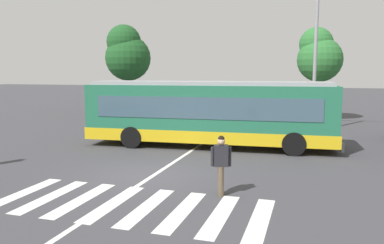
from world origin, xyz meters
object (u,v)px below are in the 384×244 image
(parked_car_champagne, at_px, (296,113))
(pedestrian_crossing_street, at_px, (221,162))
(city_transit_bus, at_px, (209,113))
(background_tree_right, at_px, (319,55))
(twin_arm_street_lamp, at_px, (316,41))
(parked_car_black, at_px, (255,111))
(parked_car_silver, at_px, (216,110))
(background_tree_left, at_px, (127,53))

(parked_car_champagne, bearing_deg, pedestrian_crossing_street, -95.17)
(city_transit_bus, height_order, background_tree_right, background_tree_right)
(pedestrian_crossing_street, xyz_separation_m, twin_arm_street_lamp, (2.50, 12.89, 4.28))
(twin_arm_street_lamp, xyz_separation_m, background_tree_right, (0.27, 6.11, -0.57))
(parked_car_black, height_order, parked_car_champagne, same)
(parked_car_champagne, height_order, background_tree_right, background_tree_right)
(twin_arm_street_lamp, bearing_deg, background_tree_right, 87.44)
(city_transit_bus, xyz_separation_m, pedestrian_crossing_street, (2.16, -6.89, -0.62))
(pedestrian_crossing_street, distance_m, parked_car_champagne, 15.85)
(city_transit_bus, bearing_deg, pedestrian_crossing_street, -72.61)
(pedestrian_crossing_street, bearing_deg, background_tree_right, 81.69)
(pedestrian_crossing_street, xyz_separation_m, parked_car_silver, (-4.12, 16.33, -0.20))
(background_tree_left, height_order, background_tree_right, background_tree_left)
(background_tree_left, xyz_separation_m, background_tree_right, (15.18, 0.12, -0.34))
(parked_car_silver, xyz_separation_m, background_tree_right, (6.90, 2.67, 3.92))
(parked_car_champagne, bearing_deg, twin_arm_street_lamp, -69.62)
(pedestrian_crossing_street, relative_size, parked_car_silver, 0.38)
(parked_car_silver, height_order, background_tree_right, background_tree_right)
(parked_car_silver, relative_size, parked_car_black, 1.00)
(background_tree_left, bearing_deg, city_transit_bus, -49.48)
(background_tree_right, bearing_deg, parked_car_black, -147.28)
(parked_car_champagne, distance_m, background_tree_left, 14.80)
(city_transit_bus, distance_m, background_tree_right, 13.44)
(parked_car_black, distance_m, background_tree_right, 6.29)
(parked_car_champagne, bearing_deg, city_transit_bus, -111.96)
(city_transit_bus, relative_size, parked_car_champagne, 2.55)
(parked_car_silver, xyz_separation_m, background_tree_left, (-8.29, 2.55, 4.26))
(pedestrian_crossing_street, xyz_separation_m, parked_car_champagne, (1.43, 15.79, -0.20))
(parked_car_silver, height_order, parked_car_champagne, same)
(city_transit_bus, xyz_separation_m, background_tree_right, (4.94, 12.11, 3.09))
(twin_arm_street_lamp, distance_m, background_tree_left, 16.07)
(parked_car_silver, bearing_deg, background_tree_left, 162.89)
(pedestrian_crossing_street, height_order, parked_car_black, pedestrian_crossing_street)
(city_transit_bus, xyz_separation_m, parked_car_champagne, (3.59, 8.90, -0.82))
(city_transit_bus, bearing_deg, background_tree_left, 130.52)
(pedestrian_crossing_street, relative_size, parked_car_champagne, 0.37)
(parked_car_silver, distance_m, parked_car_black, 2.76)
(city_transit_bus, distance_m, parked_car_champagne, 9.63)
(parked_car_champagne, xyz_separation_m, background_tree_left, (-13.84, 3.09, 4.26))
(parked_car_champagne, distance_m, background_tree_right, 5.24)
(parked_car_silver, distance_m, parked_car_champagne, 5.58)
(background_tree_left, bearing_deg, parked_car_champagne, -12.60)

